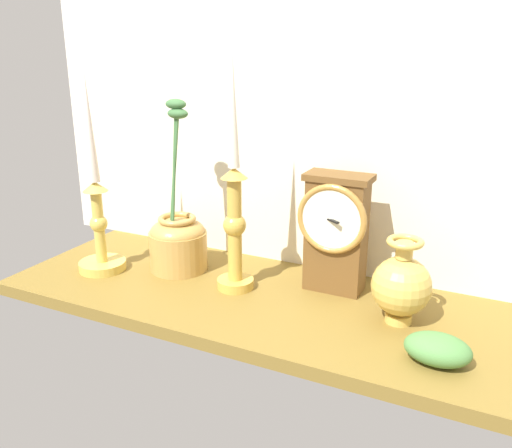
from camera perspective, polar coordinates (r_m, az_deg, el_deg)
name	(u,v)px	position (r cm, az deg, el deg)	size (l,w,h in cm)	color
ground_plane	(263,302)	(103.49, 0.77, -8.13)	(100.00, 36.00, 2.40)	olive
back_wall	(305,109)	(110.29, 5.07, 11.82)	(120.00, 2.00, 65.00)	silver
mantel_clock	(336,231)	(102.21, 8.29, -0.68)	(13.01, 8.23, 22.54)	brown
candlestick_tall_left	(98,214)	(114.95, -16.15, 1.05)	(9.65, 9.65, 39.93)	gold
candlestick_tall_center	(234,211)	(100.96, -2.26, 1.38)	(7.06, 7.06, 43.80)	gold
brass_vase_bulbous	(401,285)	(94.38, 14.89, -6.13)	(9.99, 9.99, 14.96)	#DBB452
brass_vase_jar	(178,239)	(113.70, -8.11, -1.55)	(11.88, 11.88, 34.68)	tan
ivy_sprig	(438,349)	(86.50, 18.38, -12.27)	(9.81, 6.87, 4.55)	#508643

